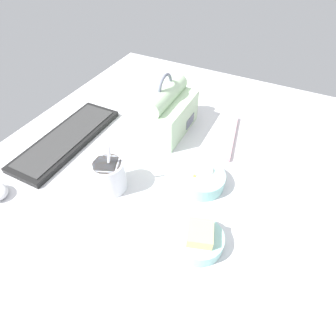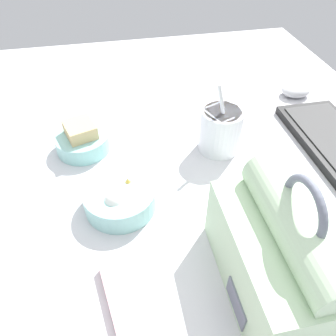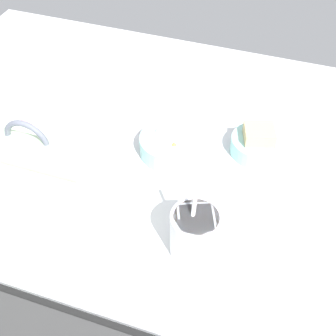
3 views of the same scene
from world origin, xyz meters
TOP-DOWN VIEW (x-y plane):
  - desk_surface at (0.00, 0.00)cm, footprint 140.00×110.00cm
  - lunch_bag at (21.12, 9.64)cm, footprint 21.23×15.08cm
  - soup_cup at (-9.21, 10.95)cm, footprint 8.58×8.58cm
  - bento_bowl_sandwich at (-14.56, -17.14)cm, footprint 11.19×11.19cm
  - bento_bowl_snacks at (2.82, -10.92)cm, footprint 12.53×12.53cm
  - computer_mouse at (-25.67, 37.03)cm, footprint 5.96×7.52cm

SIDE VIEW (x-z plane):
  - desk_surface at x=0.00cm, z-range 0.00..2.00cm
  - computer_mouse at x=-25.67cm, z-range 2.00..5.10cm
  - bento_bowl_snacks at x=2.82cm, z-range 1.52..6.99cm
  - bento_bowl_sandwich at x=-14.56cm, z-range 1.19..7.58cm
  - soup_cup at x=-9.21cm, z-range -0.89..14.66cm
  - lunch_bag at x=21.12cm, z-range -0.90..19.14cm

